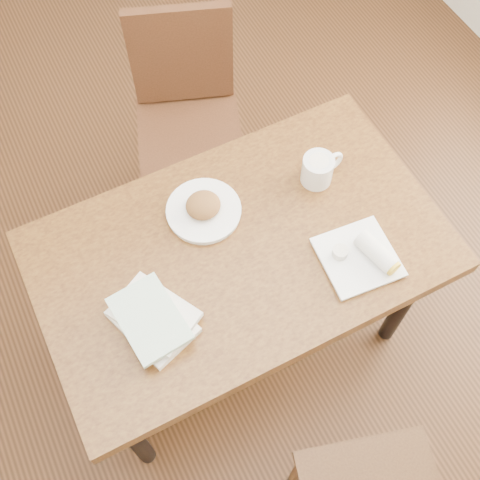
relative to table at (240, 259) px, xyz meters
name	(u,v)px	position (x,y,z in m)	size (l,w,h in m)	color
ground	(240,331)	(0.00, 0.00, -0.67)	(4.00, 5.00, 0.01)	#472814
room_walls	(240,27)	(0.00, 0.00, 0.96)	(4.02, 5.02, 2.80)	beige
table	(240,259)	(0.00, 0.00, 0.00)	(1.29, 0.78, 0.75)	brown
chair_far	(187,108)	(0.15, 0.76, -0.12)	(0.54, 0.54, 0.95)	#4A2715
plate_scone	(204,209)	(-0.05, 0.17, 0.11)	(0.25, 0.25, 0.08)	white
coffee_mug	(319,169)	(0.35, 0.12, 0.14)	(0.16, 0.10, 0.11)	white
plate_burrito	(364,256)	(0.32, -0.21, 0.11)	(0.25, 0.25, 0.08)	white
book_stack	(152,318)	(-0.34, -0.11, 0.11)	(0.26, 0.30, 0.06)	white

